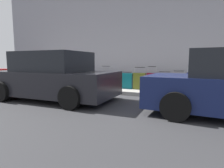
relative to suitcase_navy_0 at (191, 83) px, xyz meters
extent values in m
plane|color=#333335|center=(3.95, 0.83, -0.51)|extent=(40.00, 40.00, 0.00)
cube|color=#9E9B93|center=(3.95, -1.67, -0.44)|extent=(18.00, 5.00, 0.14)
cube|color=navy|center=(0.00, 0.00, 0.00)|extent=(0.35, 0.21, 0.73)
cube|color=black|center=(0.00, 0.00, 0.00)|extent=(0.36, 0.04, 0.74)
cylinder|color=gray|center=(-0.14, 0.00, 0.47)|extent=(0.02, 0.02, 0.21)
cylinder|color=gray|center=(0.14, 0.00, 0.47)|extent=(0.02, 0.02, 0.21)
cylinder|color=black|center=(0.00, 0.00, 0.57)|extent=(0.29, 0.02, 0.02)
cylinder|color=black|center=(-0.15, 0.00, -0.34)|extent=(0.04, 0.02, 0.04)
cylinder|color=black|center=(0.15, 0.00, -0.34)|extent=(0.04, 0.02, 0.04)
cube|color=black|center=(0.45, 0.03, -0.09)|extent=(0.43, 0.25, 0.56)
cube|color=black|center=(0.45, 0.03, -0.09)|extent=(0.43, 0.05, 0.57)
cylinder|color=gray|center=(0.27, 0.03, 0.31)|extent=(0.02, 0.02, 0.22)
cylinder|color=gray|center=(0.63, 0.04, 0.31)|extent=(0.02, 0.02, 0.22)
cylinder|color=black|center=(0.45, 0.03, 0.42)|extent=(0.36, 0.03, 0.02)
cylinder|color=black|center=(0.26, 0.03, -0.34)|extent=(0.04, 0.02, 0.04)
cylinder|color=black|center=(0.63, 0.04, -0.34)|extent=(0.04, 0.02, 0.04)
cube|color=red|center=(0.96, 0.01, -0.11)|extent=(0.49, 0.26, 0.52)
cube|color=black|center=(0.96, 0.01, -0.11)|extent=(0.50, 0.05, 0.53)
cylinder|color=gray|center=(0.75, 0.01, 0.26)|extent=(0.02, 0.02, 0.22)
cylinder|color=gray|center=(1.18, 0.02, 0.26)|extent=(0.02, 0.02, 0.22)
cylinder|color=black|center=(0.96, 0.01, 0.37)|extent=(0.43, 0.03, 0.02)
cylinder|color=black|center=(0.74, 0.01, -0.34)|extent=(0.04, 0.02, 0.04)
cylinder|color=black|center=(1.18, 0.02, -0.34)|extent=(0.04, 0.02, 0.04)
cube|color=maroon|center=(1.46, 0.00, -0.03)|extent=(0.39, 0.22, 0.68)
cube|color=black|center=(1.46, 0.00, -0.03)|extent=(0.38, 0.06, 0.69)
cylinder|color=gray|center=(1.30, -0.01, 0.44)|extent=(0.02, 0.02, 0.25)
cylinder|color=gray|center=(1.61, 0.01, 0.44)|extent=(0.02, 0.02, 0.25)
cylinder|color=black|center=(1.46, 0.00, 0.57)|extent=(0.32, 0.04, 0.02)
cylinder|color=black|center=(1.29, -0.01, -0.34)|extent=(0.05, 0.02, 0.04)
cylinder|color=black|center=(1.62, 0.01, -0.34)|extent=(0.05, 0.02, 0.04)
cube|color=#59601E|center=(1.95, 0.00, -0.03)|extent=(0.50, 0.24, 0.67)
cube|color=black|center=(1.95, 0.00, -0.03)|extent=(0.50, 0.06, 0.68)
cylinder|color=gray|center=(1.73, 0.01, 0.42)|extent=(0.02, 0.02, 0.23)
cylinder|color=gray|center=(2.16, -0.01, 0.42)|extent=(0.02, 0.02, 0.23)
cylinder|color=black|center=(1.95, 0.00, 0.53)|extent=(0.43, 0.04, 0.02)
cylinder|color=black|center=(1.73, 0.01, -0.34)|extent=(0.04, 0.02, 0.04)
cylinder|color=black|center=(2.17, -0.01, -0.34)|extent=(0.04, 0.02, 0.04)
cube|color=#0F606B|center=(2.49, 0.00, -0.04)|extent=(0.46, 0.21, 0.65)
cube|color=black|center=(2.49, 0.00, -0.04)|extent=(0.47, 0.04, 0.66)
cylinder|color=gray|center=(2.28, 0.00, 0.30)|extent=(0.02, 0.02, 0.04)
cylinder|color=gray|center=(2.69, 0.00, 0.30)|extent=(0.02, 0.02, 0.04)
cylinder|color=black|center=(2.49, 0.00, 0.32)|extent=(0.40, 0.03, 0.02)
cylinder|color=black|center=(2.28, 0.00, -0.34)|extent=(0.04, 0.02, 0.04)
cylinder|color=black|center=(2.69, 0.00, -0.34)|extent=(0.04, 0.02, 0.04)
cube|color=#9EA0A8|center=(2.99, 0.06, -0.10)|extent=(0.42, 0.20, 0.54)
cube|color=black|center=(2.99, 0.06, -0.10)|extent=(0.43, 0.04, 0.55)
cylinder|color=gray|center=(2.81, 0.06, 0.19)|extent=(0.02, 0.02, 0.04)
cylinder|color=gray|center=(3.17, 0.05, 0.19)|extent=(0.02, 0.02, 0.04)
cylinder|color=black|center=(2.99, 0.06, 0.21)|extent=(0.36, 0.03, 0.02)
cylinder|color=black|center=(2.80, 0.06, -0.34)|extent=(0.04, 0.02, 0.04)
cylinder|color=black|center=(3.17, 0.05, -0.34)|extent=(0.04, 0.02, 0.04)
cube|color=navy|center=(3.48, -0.01, -0.03)|extent=(0.46, 0.24, 0.68)
cube|color=black|center=(3.48, -0.01, -0.03)|extent=(0.46, 0.06, 0.69)
cylinder|color=gray|center=(3.29, -0.02, 0.44)|extent=(0.02, 0.02, 0.25)
cylinder|color=gray|center=(3.68, 0.00, 0.44)|extent=(0.02, 0.02, 0.25)
cylinder|color=black|center=(3.48, -0.01, 0.56)|extent=(0.39, 0.04, 0.02)
cylinder|color=black|center=(3.29, -0.02, -0.34)|extent=(0.04, 0.02, 0.04)
cylinder|color=black|center=(3.68, 0.00, -0.34)|extent=(0.04, 0.02, 0.04)
cylinder|color=#D89E0C|center=(4.43, 0.04, -0.04)|extent=(0.20, 0.20, 0.66)
sphere|color=#D89E0C|center=(4.43, 0.04, 0.34)|extent=(0.21, 0.21, 0.21)
cylinder|color=#D89E0C|center=(4.58, 0.04, 0.00)|extent=(0.09, 0.10, 0.09)
cylinder|color=#D89E0C|center=(4.28, 0.04, 0.00)|extent=(0.09, 0.10, 0.09)
cylinder|color=brown|center=(5.20, 0.19, 0.08)|extent=(0.14, 0.14, 0.90)
cylinder|color=black|center=(0.27, 3.24, -0.19)|extent=(0.65, 0.25, 0.64)
cylinder|color=black|center=(0.18, 1.52, -0.19)|extent=(0.65, 0.25, 0.64)
cube|color=black|center=(4.24, 2.45, 0.06)|extent=(4.25, 1.99, 0.78)
cube|color=black|center=(4.24, 2.45, 0.76)|extent=(2.23, 1.79, 0.64)
cylinder|color=black|center=(5.52, 3.43, -0.19)|extent=(0.65, 0.24, 0.64)
cylinder|color=black|center=(5.56, 1.52, -0.19)|extent=(0.65, 0.24, 0.64)
cylinder|color=black|center=(2.91, 3.37, -0.19)|extent=(0.65, 0.24, 0.64)
cylinder|color=black|center=(2.96, 1.46, -0.19)|extent=(0.65, 0.24, 0.64)
cylinder|color=black|center=(8.30, 1.58, -0.19)|extent=(0.64, 0.22, 0.64)
camera|label=1|loc=(-0.05, 7.27, 0.77)|focal=29.40mm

